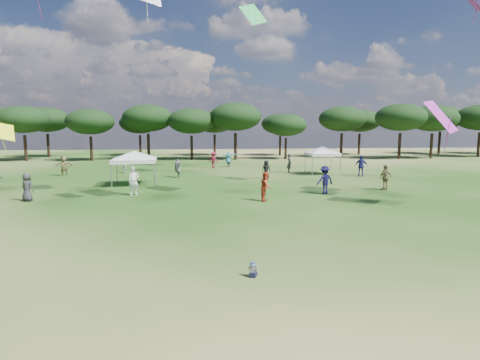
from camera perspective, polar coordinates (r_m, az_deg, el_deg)
The scene contains 6 objects.
ground at distance 10.52m, azimuth 4.52°, elevation -17.02°, with size 140.00×140.00×0.00m, color #295018.
tree_line at distance 56.97m, azimuth -1.84°, elevation 8.63°, with size 108.78×17.63×7.77m.
tent_left at distance 31.06m, azimuth -14.82°, elevation 3.80°, with size 6.40×6.40×2.89m.
tent_right at distance 37.73m, azimuth 11.67°, elevation 4.52°, with size 5.57×5.57×2.89m.
toddler at distance 12.05m, azimuth 1.86°, elevation -12.69°, with size 0.34×0.37×0.45m.
festival_crowd at distance 34.00m, azimuth -6.10°, elevation 1.62°, with size 29.90×21.66×1.90m.
Camera 1 is at (-1.79, -9.40, 4.37)m, focal length 30.00 mm.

